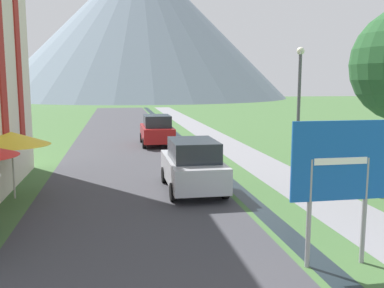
% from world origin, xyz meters
% --- Properties ---
extents(ground_plane, '(160.00, 160.00, 0.00)m').
position_xyz_m(ground_plane, '(0.00, 20.00, 0.00)').
color(ground_plane, '#3D6033').
extents(road, '(6.40, 60.00, 0.01)m').
position_xyz_m(road, '(-2.50, 30.00, 0.00)').
color(road, '#38383D').
rests_on(road, ground_plane).
extents(footpath, '(2.20, 60.00, 0.01)m').
position_xyz_m(footpath, '(3.60, 30.00, 0.00)').
color(footpath, slate).
rests_on(footpath, ground_plane).
extents(drainage_channel, '(0.60, 60.00, 0.00)m').
position_xyz_m(drainage_channel, '(1.20, 30.00, 0.00)').
color(drainage_channel, black).
rests_on(drainage_channel, ground_plane).
extents(mountain_distant, '(67.13, 67.13, 33.34)m').
position_xyz_m(mountain_distant, '(3.12, 99.71, 16.67)').
color(mountain_distant, slate).
rests_on(mountain_distant, ground_plane).
extents(road_sign, '(2.09, 0.11, 3.05)m').
position_xyz_m(road_sign, '(1.46, 4.80, 2.00)').
color(road_sign, gray).
rests_on(road_sign, ground_plane).
extents(parked_car_near, '(1.90, 4.15, 1.82)m').
position_xyz_m(parked_car_near, '(-0.40, 11.42, 0.91)').
color(parked_car_near, '#B2B2B7').
rests_on(parked_car_near, ground_plane).
extents(parked_car_far, '(1.89, 3.97, 1.82)m').
position_xyz_m(parked_car_far, '(-0.62, 22.50, 0.91)').
color(parked_car_far, '#A31919').
rests_on(parked_car_far, ground_plane).
extents(cafe_umbrella_rear_yellow, '(2.45, 2.45, 2.21)m').
position_xyz_m(cafe_umbrella_rear_yellow, '(-6.36, 11.42, 1.99)').
color(cafe_umbrella_rear_yellow, '#B7B2A8').
rests_on(cafe_umbrella_rear_yellow, ground_plane).
extents(streetlamp, '(0.28, 0.28, 5.05)m').
position_xyz_m(streetlamp, '(3.64, 11.79, 3.00)').
color(streetlamp, '#515156').
rests_on(streetlamp, ground_plane).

